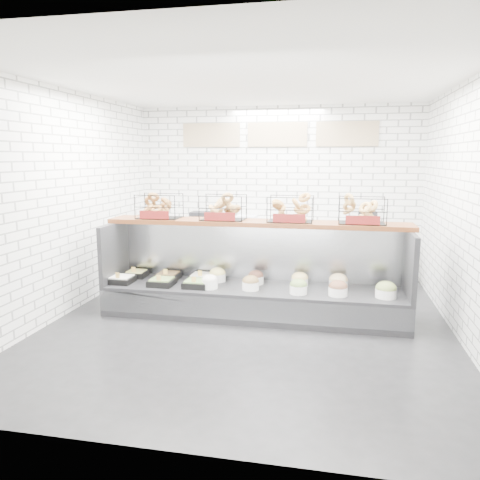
# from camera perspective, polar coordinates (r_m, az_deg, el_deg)

# --- Properties ---
(ground) EXTENTS (5.50, 5.50, 0.00)m
(ground) POSITION_cam_1_polar(r_m,az_deg,el_deg) (6.12, 1.12, -10.05)
(ground) COLOR black
(ground) RESTS_ON ground
(room_shell) EXTENTS (5.02, 5.51, 3.01)m
(room_shell) POSITION_cam_1_polar(r_m,az_deg,el_deg) (6.34, 2.17, 9.63)
(room_shell) COLOR white
(room_shell) RESTS_ON ground
(display_case) EXTENTS (4.00, 0.90, 1.20)m
(display_case) POSITION_cam_1_polar(r_m,az_deg,el_deg) (6.34, 1.65, -6.21)
(display_case) COLOR black
(display_case) RESTS_ON ground
(bagel_shelf) EXTENTS (4.10, 0.50, 0.40)m
(bagel_shelf) POSITION_cam_1_polar(r_m,az_deg,el_deg) (6.30, 2.03, 3.50)
(bagel_shelf) COLOR #48220F
(bagel_shelf) RESTS_ON display_case
(prep_counter) EXTENTS (4.00, 0.60, 1.20)m
(prep_counter) POSITION_cam_1_polar(r_m,az_deg,el_deg) (8.31, 4.12, -1.31)
(prep_counter) COLOR #93969B
(prep_counter) RESTS_ON ground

